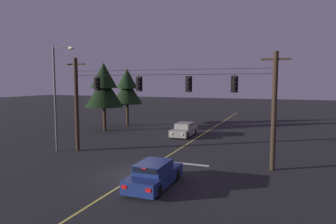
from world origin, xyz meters
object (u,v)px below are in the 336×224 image
at_px(traffic_light_centre, 188,84).
at_px(car_waiting_near_lane, 154,175).
at_px(car_oncoming_lead, 184,130).
at_px(tree_verge_far, 127,88).
at_px(tree_verge_near, 104,87).
at_px(traffic_light_left_inner, 138,84).
at_px(traffic_light_right_inner, 234,84).
at_px(traffic_light_leftmost, 96,84).
at_px(street_lamp_corner, 58,89).

distance_m(traffic_light_centre, car_waiting_near_lane, 7.45).
bearing_deg(car_oncoming_lead, car_waiting_near_lane, -77.73).
relative_size(car_waiting_near_lane, tree_verge_far, 0.59).
relative_size(car_waiting_near_lane, tree_verge_near, 0.55).
bearing_deg(tree_verge_near, traffic_light_left_inner, -46.11).
xyz_separation_m(traffic_light_left_inner, traffic_light_right_inner, (7.03, 0.00, 0.00)).
xyz_separation_m(traffic_light_leftmost, tree_verge_far, (-5.15, 14.28, -0.63)).
distance_m(traffic_light_centre, tree_verge_far, 19.12).
distance_m(traffic_light_left_inner, car_oncoming_lead, 10.86).
xyz_separation_m(traffic_light_leftmost, traffic_light_right_inner, (10.72, 0.00, 0.00)).
distance_m(traffic_light_leftmost, car_waiting_near_lane, 10.52).
relative_size(traffic_light_leftmost, traffic_light_centre, 1.00).
relative_size(traffic_light_left_inner, car_oncoming_lead, 0.28).
xyz_separation_m(street_lamp_corner, tree_verge_far, (-1.96, 15.00, -0.18)).
bearing_deg(tree_verge_far, traffic_light_right_inner, -41.98).
height_order(traffic_light_leftmost, car_oncoming_lead, traffic_light_leftmost).
distance_m(street_lamp_corner, tree_verge_near, 10.72).
bearing_deg(traffic_light_right_inner, tree_verge_near, 149.31).
bearing_deg(street_lamp_corner, traffic_light_centre, 3.82).
xyz_separation_m(car_oncoming_lead, tree_verge_near, (-9.75, 0.03, 4.42)).
xyz_separation_m(traffic_light_right_inner, tree_verge_far, (-15.87, 14.28, -0.63)).
height_order(traffic_light_right_inner, tree_verge_far, tree_verge_far).
xyz_separation_m(traffic_light_left_inner, tree_verge_near, (-9.35, 9.72, -0.46)).
bearing_deg(traffic_light_centre, car_oncoming_lead, 109.63).
height_order(traffic_light_right_inner, street_lamp_corner, street_lamp_corner).
relative_size(traffic_light_leftmost, tree_verge_near, 0.16).
bearing_deg(car_oncoming_lead, traffic_light_centre, -70.37).
height_order(traffic_light_right_inner, car_oncoming_lead, traffic_light_right_inner).
relative_size(car_oncoming_lead, tree_verge_near, 0.56).
xyz_separation_m(car_oncoming_lead, street_lamp_corner, (-7.29, -10.41, 4.42)).
bearing_deg(car_oncoming_lead, tree_verge_near, 179.85).
bearing_deg(car_waiting_near_lane, tree_verge_far, 122.29).
height_order(car_oncoming_lead, tree_verge_near, tree_verge_near).
bearing_deg(traffic_light_leftmost, tree_verge_far, 109.82).
height_order(traffic_light_left_inner, car_oncoming_lead, traffic_light_left_inner).
bearing_deg(tree_verge_near, car_oncoming_lead, -0.15).
distance_m(traffic_light_leftmost, car_oncoming_lead, 11.60).
bearing_deg(traffic_light_left_inner, car_oncoming_lead, 87.64).
bearing_deg(street_lamp_corner, tree_verge_far, 97.45).
distance_m(traffic_light_right_inner, tree_verge_far, 21.36).
relative_size(traffic_light_left_inner, tree_verge_near, 0.16).
height_order(traffic_light_leftmost, traffic_light_left_inner, same).
height_order(traffic_light_left_inner, traffic_light_centre, same).
distance_m(car_oncoming_lead, street_lamp_corner, 13.45).
relative_size(traffic_light_centre, car_oncoming_lead, 0.28).
bearing_deg(traffic_light_centre, tree_verge_far, 131.66).
height_order(traffic_light_left_inner, street_lamp_corner, street_lamp_corner).
relative_size(traffic_light_leftmost, car_waiting_near_lane, 0.28).
bearing_deg(traffic_light_right_inner, car_waiting_near_lane, -120.36).
bearing_deg(traffic_light_left_inner, traffic_light_right_inner, 0.00).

